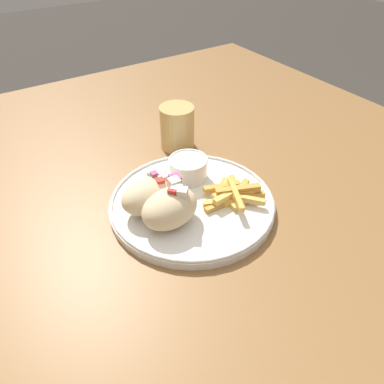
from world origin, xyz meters
TOP-DOWN VIEW (x-y plane):
  - table at (0.00, 0.00)m, footprint 1.36×1.36m
  - plate at (0.03, -0.02)m, footprint 0.29×0.29m
  - pita_sandwich_near at (-0.02, -0.05)m, footprint 0.11×0.09m
  - pita_sandwich_far at (-0.03, -0.00)m, footprint 0.12×0.08m
  - fries_pile at (0.10, -0.06)m, footprint 0.11×0.11m
  - sauce_ramekin at (0.07, 0.04)m, footprint 0.07×0.07m
  - water_glass at (0.12, 0.17)m, footprint 0.07×0.07m

SIDE VIEW (x-z plane):
  - table at x=0.00m, z-range 0.30..1.02m
  - plate at x=0.03m, z-range 0.72..0.74m
  - fries_pile at x=0.10m, z-range 0.73..0.76m
  - sauce_ramekin at x=0.07m, z-range 0.74..0.78m
  - water_glass at x=0.12m, z-range 0.72..0.81m
  - pita_sandwich_far at x=-0.03m, z-range 0.73..0.80m
  - pita_sandwich_near at x=-0.02m, z-range 0.73..0.80m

